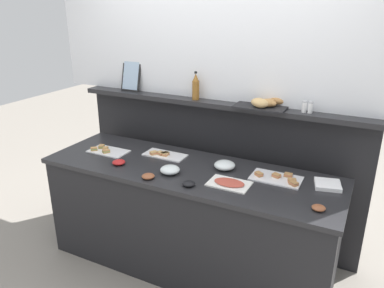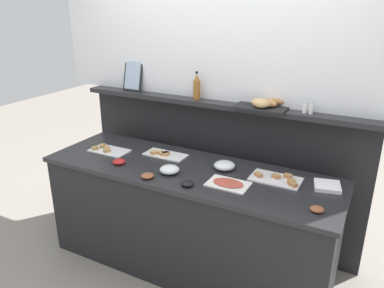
{
  "view_description": "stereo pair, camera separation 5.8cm",
  "coord_description": "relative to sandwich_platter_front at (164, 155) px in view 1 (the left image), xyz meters",
  "views": [
    {
      "loc": [
        1.2,
        -2.32,
        2.06
      ],
      "look_at": [
        -0.02,
        0.1,
        1.04
      ],
      "focal_mm": 35.08,
      "sensor_mm": 36.0,
      "label": 1
    },
    {
      "loc": [
        1.25,
        -2.29,
        2.06
      ],
      "look_at": [
        -0.02,
        0.1,
        1.04
      ],
      "focal_mm": 35.08,
      "sensor_mm": 36.0,
      "label": 2
    }
  ],
  "objects": [
    {
      "name": "cold_cuts_platter",
      "position": [
        0.67,
        -0.25,
        -0.0
      ],
      "size": [
        0.29,
        0.19,
        0.02
      ],
      "color": "white",
      "rests_on": "buffet_counter"
    },
    {
      "name": "glass_bowl_large",
      "position": [
        0.22,
        -0.27,
        0.02
      ],
      "size": [
        0.15,
        0.15,
        0.06
      ],
      "color": "silver",
      "rests_on": "buffet_counter"
    },
    {
      "name": "condiment_bowl_teal",
      "position": [
        -0.23,
        -0.31,
        0.01
      ],
      "size": [
        0.1,
        0.1,
        0.04
      ],
      "primitive_type": "ellipsoid",
      "color": "red",
      "rests_on": "buffet_counter"
    },
    {
      "name": "pepper_shaker",
      "position": [
        1.07,
        0.33,
        0.45
      ],
      "size": [
        0.03,
        0.03,
        0.09
      ],
      "color": "white",
      "rests_on": "back_ledge_unit"
    },
    {
      "name": "condiment_bowl_dark",
      "position": [
        0.43,
        -0.39,
        0.01
      ],
      "size": [
        0.09,
        0.09,
        0.03
      ],
      "primitive_type": "ellipsoid",
      "color": "black",
      "rests_on": "buffet_counter"
    },
    {
      "name": "salt_shaker",
      "position": [
        1.03,
        0.33,
        0.45
      ],
      "size": [
        0.03,
        0.03,
        0.09
      ],
      "color": "white",
      "rests_on": "back_ledge_unit"
    },
    {
      "name": "upper_wall_panel",
      "position": [
        0.3,
        0.43,
        1.06
      ],
      "size": [
        3.17,
        0.08,
        1.3
      ],
      "primitive_type": "cube",
      "color": "white",
      "rests_on": "back_ledge_unit"
    },
    {
      "name": "napkin_stack",
      "position": [
        1.29,
        0.03,
        0.0
      ],
      "size": [
        0.2,
        0.2,
        0.03
      ],
      "primitive_type": "cube",
      "rotation": [
        0.0,
        0.0,
        0.23
      ],
      "color": "white",
      "rests_on": "buffet_counter"
    },
    {
      "name": "buffet_counter",
      "position": [
        0.3,
        -0.14,
        -0.45
      ],
      "size": [
        2.31,
        0.74,
        0.88
      ],
      "color": "black",
      "rests_on": "ground_plane"
    },
    {
      "name": "framed_picture",
      "position": [
        -0.55,
        0.37,
        0.55
      ],
      "size": [
        0.19,
        0.08,
        0.29
      ],
      "color": "black",
      "rests_on": "back_ledge_unit"
    },
    {
      "name": "glass_bowl_medium",
      "position": [
        0.55,
        -0.02,
        0.02
      ],
      "size": [
        0.16,
        0.16,
        0.06
      ],
      "color": "silver",
      "rests_on": "buffet_counter"
    },
    {
      "name": "sandwich_platter_front",
      "position": [
        0.0,
        0.0,
        0.0
      ],
      "size": [
        0.35,
        0.17,
        0.04
      ],
      "color": "white",
      "rests_on": "buffet_counter"
    },
    {
      "name": "condiment_bowl_red",
      "position": [
        0.12,
        -0.42,
        0.01
      ],
      "size": [
        0.09,
        0.09,
        0.03
      ],
      "primitive_type": "ellipsoid",
      "color": "brown",
      "rests_on": "buffet_counter"
    },
    {
      "name": "back_ledge_unit",
      "position": [
        0.3,
        0.41,
        -0.21
      ],
      "size": [
        2.57,
        0.22,
        1.3
      ],
      "color": "black",
      "rests_on": "ground_plane"
    },
    {
      "name": "sandwich_platter_side",
      "position": [
        -0.48,
        -0.14,
        -0.0
      ],
      "size": [
        0.33,
        0.19,
        0.04
      ],
      "color": "white",
      "rests_on": "buffet_counter"
    },
    {
      "name": "sandwich_platter_rear",
      "position": [
        0.95,
        -0.02,
        -0.0
      ],
      "size": [
        0.36,
        0.21,
        0.04
      ],
      "color": "silver",
      "rests_on": "buffet_counter"
    },
    {
      "name": "ground_plane",
      "position": [
        0.3,
        0.46,
        -0.89
      ],
      "size": [
        12.0,
        12.0,
        0.0
      ],
      "primitive_type": "plane",
      "color": "gray"
    },
    {
      "name": "vinegar_bottle_amber",
      "position": [
        0.13,
        0.33,
        0.51
      ],
      "size": [
        0.06,
        0.06,
        0.24
      ],
      "color": "#8E5B23",
      "rests_on": "back_ledge_unit"
    },
    {
      "name": "condiment_bowl_cream",
      "position": [
        1.29,
        -0.32,
        0.0
      ],
      "size": [
        0.08,
        0.08,
        0.03
      ],
      "primitive_type": "ellipsoid",
      "color": "brown",
      "rests_on": "buffet_counter"
    },
    {
      "name": "bread_basket",
      "position": [
        0.73,
        0.33,
        0.44
      ],
      "size": [
        0.4,
        0.28,
        0.08
      ],
      "color": "black",
      "rests_on": "back_ledge_unit"
    }
  ]
}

